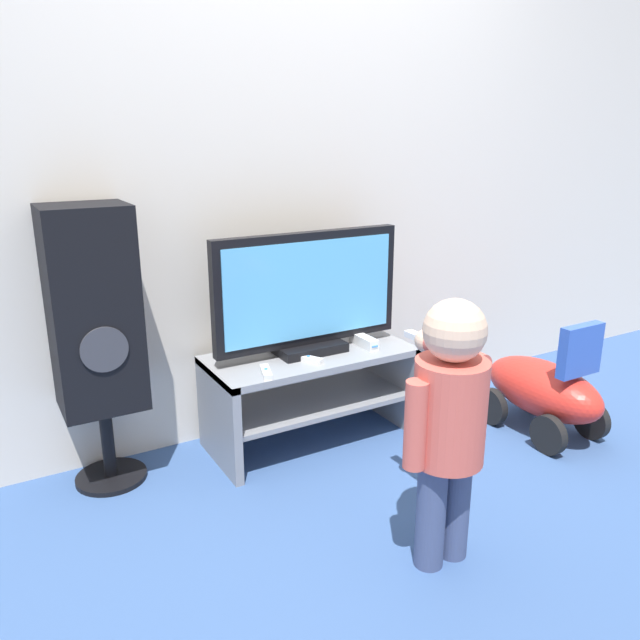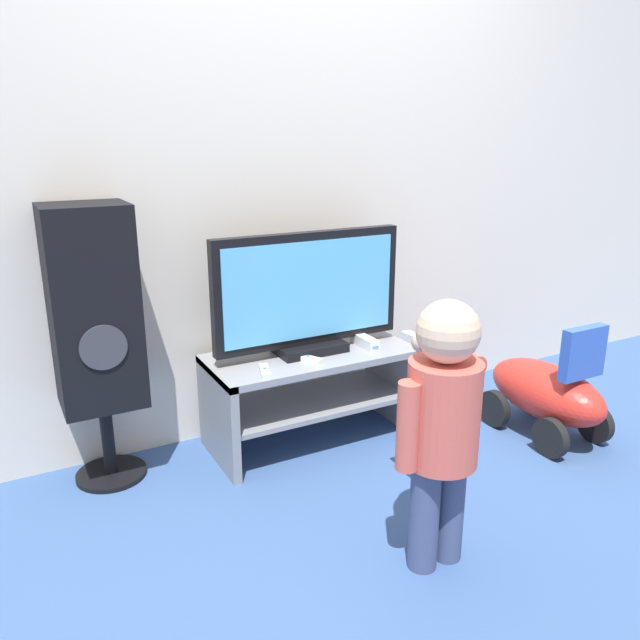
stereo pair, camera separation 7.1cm
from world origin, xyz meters
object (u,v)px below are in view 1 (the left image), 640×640
Objects in this scene: television at (308,294)px; remote_secondary at (308,359)px; child at (448,412)px; speaker_tower at (94,316)px; remote_primary at (266,372)px; game_console at (364,341)px; ride_on_toy at (544,389)px.

television is 0.28m from remote_secondary.
child is 1.34m from speaker_tower.
remote_secondary is at bearing 91.65° from child.
television is 6.47× the size of remote_primary.
child is (0.02, -0.84, 0.09)m from remote_secondary.
child is (0.24, -0.79, 0.09)m from remote_primary.
remote_primary is at bearing -170.13° from game_console.
speaker_tower is at bearing 162.57° from ride_on_toy.
remote_secondary is (-0.06, -0.11, -0.25)m from television.
remote_primary is 0.69m from speaker_tower.
ride_on_toy is (0.72, -0.43, -0.23)m from game_console.
game_console is 0.16× the size of speaker_tower.
remote_primary is 1.03× the size of remote_secondary.
television is 0.98× the size of child.
child is 0.80× the size of speaker_tower.
speaker_tower reaches higher than game_console.
speaker_tower reaches higher than television.
speaker_tower reaches higher than ride_on_toy.
ride_on_toy is (1.84, -0.58, -0.48)m from speaker_tower.
speaker_tower is at bearing 166.10° from remote_secondary.
game_console is 0.20× the size of child.
television reaches higher than remote_secondary.
remote_secondary is at bearing -13.90° from speaker_tower.
television is 0.97m from child.
child is 1.44× the size of ride_on_toy.
speaker_tower is at bearing 174.32° from television.
ride_on_toy is at bearing -17.43° from speaker_tower.
remote_secondary is 1.12m from ride_on_toy.
ride_on_toy is at bearing -20.08° from remote_secondary.
game_console is 0.32m from remote_secondary.
television reaches higher than remote_primary.
child reaches higher than ride_on_toy.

